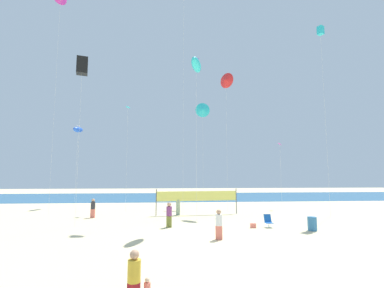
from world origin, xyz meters
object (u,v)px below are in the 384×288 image
object	(u,v)px
beachgoer_plum_shirt	(169,214)
beachgoer_sage_shirt	(178,205)
volleyball_net	(197,197)
kite_magenta_diamond	(280,146)
beach_handbag	(253,226)
kite_cyan_box	(321,31)
folding_beach_chair	(268,220)
kite_red_delta	(226,80)
beachgoer_white_shirt	(219,223)
trash_barrel	(312,224)
kite_black_box	(82,66)
kite_cyan_delta	(203,110)
kite_cyan_diamond	(128,111)
beachgoer_charcoal_shirt	(93,207)
mother_figure	(134,277)
kite_cyan_inflatable	(196,65)
kite_blue_inflatable	(78,130)

from	to	relation	value
beachgoer_plum_shirt	beachgoer_sage_shirt	bearing A→B (deg)	-50.74
volleyball_net	kite_magenta_diamond	bearing A→B (deg)	25.61
beach_handbag	kite_cyan_box	xyz separation A→B (m)	(8.52, 4.69, 17.36)
kite_magenta_diamond	volleyball_net	bearing A→B (deg)	-154.39
folding_beach_chair	kite_red_delta	size ratio (longest dim) A/B	0.06
beachgoer_white_shirt	trash_barrel	world-z (taller)	beachgoer_white_shirt
beachgoer_plum_shirt	kite_black_box	world-z (taller)	kite_black_box
kite_magenta_diamond	kite_cyan_delta	bearing A→B (deg)	167.49
beach_handbag	kite_cyan_delta	distance (m)	18.02
kite_black_box	kite_cyan_diamond	bearing A→B (deg)	75.24
folding_beach_chair	kite_cyan_box	bearing A→B (deg)	67.86
beachgoer_charcoal_shirt	mother_figure	bearing A→B (deg)	104.60
volleyball_net	kite_cyan_inflatable	bearing A→B (deg)	-96.13
beachgoer_plum_shirt	beachgoer_sage_shirt	xyz separation A→B (m)	(0.81, 6.07, -0.04)
beach_handbag	beachgoer_sage_shirt	bearing A→B (deg)	127.15
volleyball_net	beachgoer_plum_shirt	bearing A→B (deg)	-113.22
beachgoer_white_shirt	kite_magenta_diamond	world-z (taller)	kite_magenta_diamond
kite_black_box	kite_red_delta	bearing A→B (deg)	28.06
mother_figure	beachgoer_charcoal_shirt	xyz separation A→B (m)	(-5.72, 17.00, 0.02)
beachgoer_charcoal_shirt	kite_cyan_delta	world-z (taller)	kite_cyan_delta
beachgoer_white_shirt	beachgoer_sage_shirt	size ratio (longest dim) A/B	1.02
volleyball_net	kite_black_box	size ratio (longest dim) A/B	0.61
beachgoer_charcoal_shirt	volleyball_net	distance (m)	9.38
beachgoer_sage_shirt	trash_barrel	bearing A→B (deg)	82.21
kite_blue_inflatable	kite_cyan_box	distance (m)	28.92
beachgoer_white_shirt	kite_cyan_delta	size ratio (longest dim) A/B	0.14
volleyball_net	kite_red_delta	distance (m)	12.41
beachgoer_charcoal_shirt	beach_handbag	world-z (taller)	beachgoer_charcoal_shirt
volleyball_net	kite_cyan_diamond	bearing A→B (deg)	156.61
volleyball_net	kite_cyan_box	size ratio (longest dim) A/B	0.43
kite_cyan_diamond	folding_beach_chair	bearing A→B (deg)	-39.91
volleyball_net	kite_magenta_diamond	distance (m)	12.63
volleyball_net	beach_handbag	world-z (taller)	volleyball_net
trash_barrel	volleyball_net	xyz separation A→B (m)	(-6.99, 8.04, 1.18)
trash_barrel	kite_magenta_diamond	xyz separation A→B (m)	(3.28, 12.96, 6.65)
beachgoer_sage_shirt	beach_handbag	xyz separation A→B (m)	(5.11, -6.75, -0.74)
beachgoer_white_shirt	volleyball_net	xyz separation A→B (m)	(-0.28, 10.11, 0.72)
kite_blue_inflatable	kite_cyan_box	xyz separation A→B (m)	(25.74, -10.25, 8.27)
beachgoer_white_shirt	beachgoer_plum_shirt	world-z (taller)	beachgoer_plum_shirt
kite_cyan_diamond	trash_barrel	bearing A→B (deg)	-38.24
kite_red_delta	beachgoer_plum_shirt	bearing A→B (deg)	-128.15
kite_magenta_diamond	beachgoer_charcoal_shirt	bearing A→B (deg)	-162.56
beachgoer_sage_shirt	kite_red_delta	world-z (taller)	kite_red_delta
beachgoer_charcoal_shirt	beach_handbag	xyz separation A→B (m)	(12.57, -5.57, -0.73)
kite_cyan_inflatable	kite_red_delta	size ratio (longest dim) A/B	0.88
mother_figure	beachgoer_white_shirt	size ratio (longest dim) A/B	0.94
kite_cyan_diamond	volleyball_net	bearing A→B (deg)	-23.39
mother_figure	beachgoer_charcoal_shirt	bearing A→B (deg)	81.48
beachgoer_sage_shirt	kite_cyan_inflatable	size ratio (longest dim) A/B	0.13
beachgoer_white_shirt	beachgoer_charcoal_shirt	world-z (taller)	beachgoer_white_shirt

